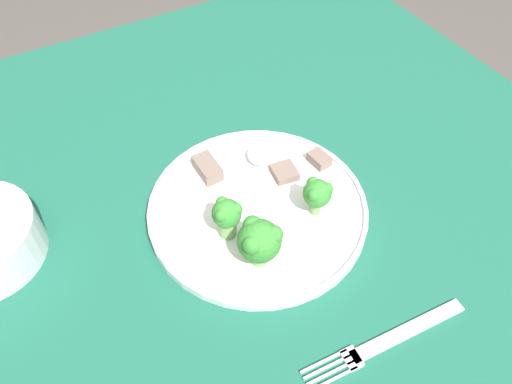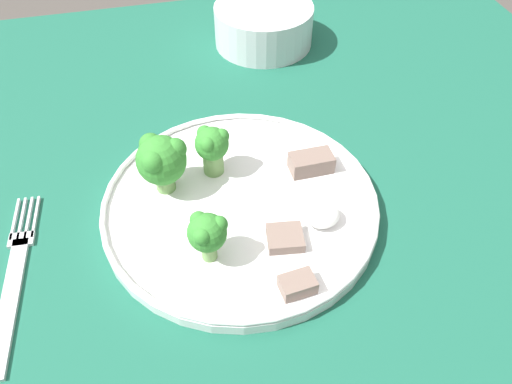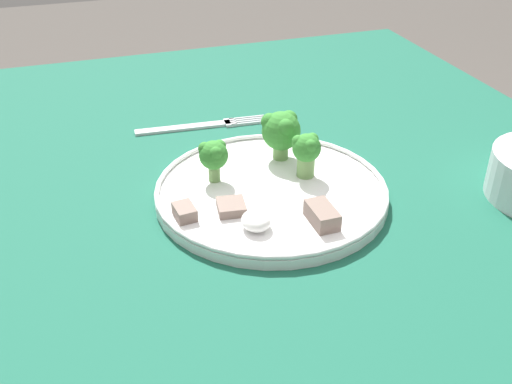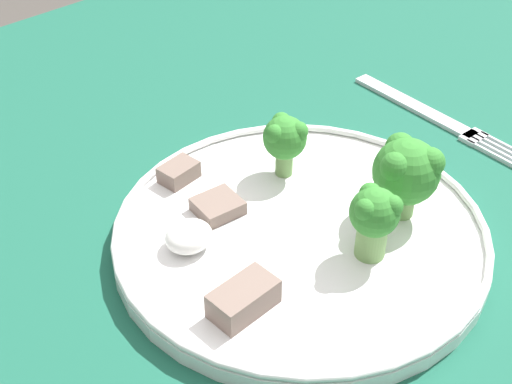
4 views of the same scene
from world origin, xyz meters
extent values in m
cube|color=#195642|center=(0.00, 0.00, 0.71)|extent=(1.09, 0.98, 0.03)
cylinder|color=brown|center=(0.49, 0.43, 0.35)|extent=(0.06, 0.06, 0.69)
cylinder|color=white|center=(0.03, 0.01, 0.73)|extent=(0.28, 0.28, 0.01)
torus|color=white|center=(0.03, 0.01, 0.74)|extent=(0.28, 0.28, 0.01)
cube|color=silver|center=(-0.19, -0.05, 0.72)|extent=(0.02, 0.14, 0.00)
cube|color=silver|center=(-0.19, 0.02, 0.72)|extent=(0.03, 0.02, 0.00)
cube|color=silver|center=(-0.17, 0.05, 0.72)|extent=(0.01, 0.06, 0.00)
cube|color=silver|center=(-0.18, 0.05, 0.72)|extent=(0.01, 0.06, 0.00)
cube|color=silver|center=(-0.19, 0.05, 0.72)|extent=(0.01, 0.06, 0.00)
cube|color=silver|center=(-0.19, 0.05, 0.72)|extent=(0.01, 0.06, 0.00)
cylinder|color=silver|center=(0.14, 0.33, 0.75)|extent=(0.14, 0.14, 0.06)
cylinder|color=white|center=(0.14, 0.33, 0.75)|extent=(0.12, 0.12, 0.04)
cylinder|color=#709E56|center=(-0.01, -0.05, 0.75)|extent=(0.01, 0.01, 0.02)
sphere|color=#337F2D|center=(-0.01, -0.05, 0.77)|extent=(0.04, 0.04, 0.04)
sphere|color=#337F2D|center=(0.00, -0.05, 0.78)|extent=(0.02, 0.02, 0.02)
sphere|color=#337F2D|center=(-0.02, -0.04, 0.78)|extent=(0.02, 0.02, 0.02)
sphere|color=#337F2D|center=(-0.02, -0.06, 0.78)|extent=(0.02, 0.02, 0.02)
cylinder|color=#709E56|center=(0.01, 0.06, 0.75)|extent=(0.02, 0.02, 0.03)
sphere|color=#337F2D|center=(0.01, 0.06, 0.77)|extent=(0.04, 0.04, 0.04)
sphere|color=#337F2D|center=(0.02, 0.06, 0.78)|extent=(0.02, 0.02, 0.02)
sphere|color=#337F2D|center=(0.01, 0.07, 0.78)|extent=(0.02, 0.02, 0.02)
sphere|color=#337F2D|center=(0.01, 0.05, 0.78)|extent=(0.02, 0.02, 0.02)
cylinder|color=#709E56|center=(-0.04, 0.05, 0.75)|extent=(0.02, 0.02, 0.02)
sphere|color=#337F2D|center=(-0.04, 0.05, 0.77)|extent=(0.05, 0.05, 0.05)
sphere|color=#337F2D|center=(-0.02, 0.05, 0.79)|extent=(0.02, 0.02, 0.02)
sphere|color=#337F2D|center=(-0.05, 0.06, 0.79)|extent=(0.02, 0.02, 0.02)
sphere|color=#337F2D|center=(-0.05, 0.04, 0.79)|extent=(0.02, 0.02, 0.02)
cube|color=#756056|center=(0.06, -0.05, 0.74)|extent=(0.04, 0.04, 0.01)
cube|color=#756056|center=(0.06, -0.10, 0.74)|extent=(0.03, 0.02, 0.01)
cube|color=#756056|center=(0.12, 0.04, 0.74)|extent=(0.05, 0.03, 0.02)
ellipsoid|color=white|center=(0.10, -0.03, 0.74)|extent=(0.04, 0.03, 0.02)
camera|label=1|loc=(-0.32, 0.21, 1.23)|focal=35.00mm
camera|label=2|loc=(-0.03, -0.32, 1.11)|focal=35.00mm
camera|label=3|loc=(0.61, -0.20, 1.11)|focal=42.00mm
camera|label=4|loc=(0.33, 0.28, 1.08)|focal=50.00mm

